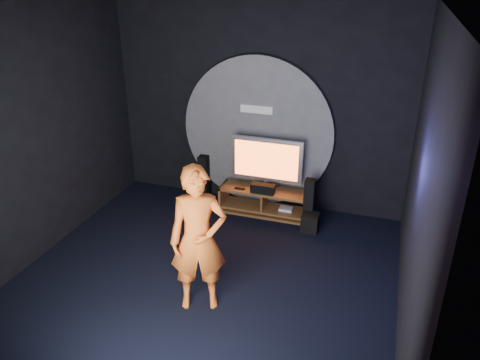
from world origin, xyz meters
name	(u,v)px	position (x,y,z in m)	size (l,w,h in m)	color
floor	(205,279)	(0.00, 0.00, 0.00)	(5.00, 5.00, 0.00)	black
back_wall	(258,106)	(0.00, 2.50, 1.75)	(5.00, 0.04, 3.50)	black
front_wall	(69,282)	(0.00, -2.50, 1.75)	(5.00, 0.04, 3.50)	black
left_wall	(30,138)	(-2.50, 0.00, 1.75)	(0.04, 5.00, 3.50)	black
right_wall	(420,189)	(2.50, 0.00, 1.75)	(0.04, 5.00, 3.50)	black
ceiling	(194,5)	(0.00, 0.00, 3.50)	(5.00, 5.00, 0.01)	black
wall_disc_panel	(257,132)	(0.00, 2.44, 1.30)	(2.60, 0.11, 2.60)	#515156
media_console	(265,203)	(0.27, 2.05, 0.19)	(1.51, 0.45, 0.45)	#96552E
tv	(266,161)	(0.26, 2.12, 0.93)	(1.20, 0.22, 0.88)	silver
center_speaker	(263,188)	(0.26, 1.93, 0.53)	(0.40, 0.15, 0.15)	black
remote	(240,189)	(-0.14, 1.93, 0.46)	(0.18, 0.05, 0.02)	black
tower_speaker_left	(204,177)	(-0.94, 2.29, 0.40)	(0.16, 0.18, 0.80)	black
tower_speaker_right	(309,202)	(1.04, 1.91, 0.40)	(0.16, 0.18, 0.80)	black
subwoofer	(310,223)	(1.11, 1.72, 0.15)	(0.27, 0.27, 0.29)	black
player	(198,240)	(0.14, -0.46, 0.93)	(0.68, 0.45, 1.87)	#D65D1D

